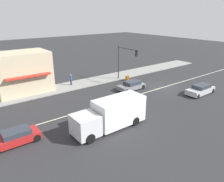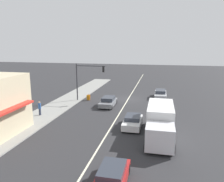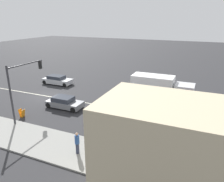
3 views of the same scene
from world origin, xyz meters
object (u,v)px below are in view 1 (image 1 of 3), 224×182
object	(u,v)px
pedestrian	(71,79)
delivery_truck	(112,114)
hatchback_red	(15,137)
van_white	(109,108)
suv_grey	(131,86)
traffic_signal_main	(124,58)
sedan_silver	(201,90)
warning_aframe_sign	(127,78)

from	to	relation	value
pedestrian	delivery_truck	size ratio (longest dim) A/B	0.23
hatchback_red	van_white	size ratio (longest dim) A/B	1.08
pedestrian	suv_grey	world-z (taller)	pedestrian
pedestrian	traffic_signal_main	bearing A→B (deg)	-111.32
pedestrian	sedan_silver	size ratio (longest dim) A/B	0.38
warning_aframe_sign	hatchback_red	size ratio (longest dim) A/B	0.20
suv_grey	warning_aframe_sign	bearing A→B (deg)	-33.65
warning_aframe_sign	hatchback_red	world-z (taller)	hatchback_red
delivery_truck	suv_grey	distance (m)	11.67
sedan_silver	suv_grey	bearing A→B (deg)	41.54
traffic_signal_main	suv_grey	world-z (taller)	traffic_signal_main
warning_aframe_sign	sedan_silver	xyz separation A→B (m)	(-10.99, -3.85, 0.22)
sedan_silver	van_white	xyz separation A→B (m)	(2.80, 13.72, -0.03)
pedestrian	van_white	xyz separation A→B (m)	(-11.46, 1.19, -0.40)
van_white	sedan_silver	bearing A→B (deg)	-101.54
warning_aframe_sign	suv_grey	bearing A→B (deg)	146.35
pedestrian	suv_grey	distance (m)	9.37
pedestrian	suv_grey	size ratio (longest dim) A/B	0.41
pedestrian	van_white	distance (m)	11.53
sedan_silver	hatchback_red	bearing A→B (deg)	83.30
pedestrian	warning_aframe_sign	distance (m)	9.29
suv_grey	van_white	world-z (taller)	suv_grey
suv_grey	pedestrian	bearing A→B (deg)	41.06
warning_aframe_sign	van_white	bearing A→B (deg)	129.72
hatchback_red	suv_grey	xyz separation A→B (m)	(4.40, -17.47, -0.00)
traffic_signal_main	hatchback_red	distance (m)	21.32
hatchback_red	warning_aframe_sign	bearing A→B (deg)	-67.71
van_white	suv_grey	bearing A→B (deg)	-59.05
warning_aframe_sign	van_white	distance (m)	12.82
van_white	hatchback_red	bearing A→B (deg)	90.00
traffic_signal_main	warning_aframe_sign	distance (m)	3.54
traffic_signal_main	warning_aframe_sign	world-z (taller)	traffic_signal_main
sedan_silver	pedestrian	bearing A→B (deg)	41.30
warning_aframe_sign	hatchback_red	distance (m)	21.61
hatchback_red	sedan_silver	bearing A→B (deg)	-96.70
pedestrian	hatchback_red	xyz separation A→B (m)	(-11.46, 11.32, -0.40)
traffic_signal_main	suv_grey	xyz separation A→B (m)	(-3.92, 1.89, -3.29)
sedan_silver	warning_aframe_sign	bearing A→B (deg)	19.32
delivery_truck	sedan_silver	world-z (taller)	delivery_truck
traffic_signal_main	warning_aframe_sign	xyz separation A→B (m)	(-0.13, -0.64, -3.47)
traffic_signal_main	delivery_truck	distance (m)	15.86
pedestrian	sedan_silver	distance (m)	18.99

